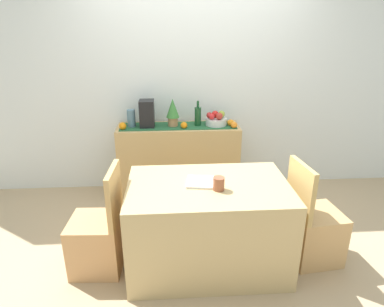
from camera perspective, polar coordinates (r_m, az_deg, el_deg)
The scene contains 23 objects.
ground_plane at distance 3.39m, azimuth 1.83°, elevation -13.82°, with size 6.40×6.40×0.02m, color tan.
room_wall_rear at distance 3.99m, azimuth 0.36°, elevation 12.83°, with size 6.40×0.06×2.70m, color silver.
sideboard_console at distance 3.98m, azimuth -2.23°, elevation -1.17°, with size 1.37×0.42×0.84m, color tan.
table_runner at distance 3.84m, azimuth -2.32°, elevation 4.64°, with size 1.29×0.32×0.01m, color #235733.
fruit_bowl at distance 3.86m, azimuth 4.05°, elevation 5.34°, with size 0.24×0.24×0.08m, color silver.
apple_center at distance 3.87m, azimuth 3.88°, elevation 6.59°, with size 0.08×0.08×0.08m, color red.
apple_upper at distance 3.79m, azimuth 4.59°, elevation 6.24°, with size 0.08×0.08×0.08m, color #AB3228.
apple_right at distance 3.79m, azimuth 3.31°, elevation 6.17°, with size 0.07×0.07×0.07m, color red.
apple_left at distance 3.89m, azimuth 4.96°, elevation 6.59°, with size 0.08×0.08×0.08m, color #99A93B.
apple_front at distance 3.85m, azimuth 2.92°, elevation 6.43°, with size 0.07×0.07×0.07m, color #AD2828.
wine_bottle at distance 3.82m, azimuth 0.98°, elevation 6.26°, with size 0.07×0.07×0.28m.
coffee_maker at distance 3.81m, azimuth -7.54°, elevation 6.62°, with size 0.16×0.18×0.30m, color black.
ceramic_vase at distance 3.83m, azimuth -10.12°, elevation 5.78°, with size 0.09×0.09×0.20m, color slate.
potted_plant at distance 3.79m, azimuth -3.25°, elevation 7.08°, with size 0.14×0.14×0.31m.
orange_loose_far at distance 3.74m, azimuth -1.35°, elevation 4.74°, with size 0.07×0.07×0.07m, color orange.
orange_loose_end at distance 3.78m, azimuth 7.01°, elevation 4.75°, with size 0.07×0.07×0.07m, color orange.
orange_loose_near_bowl at distance 3.77m, azimuth -11.52°, elevation 4.51°, with size 0.08×0.08×0.08m, color orange.
orange_loose_mid at distance 3.86m, azimuth 6.47°, elevation 5.15°, with size 0.07×0.07×0.07m, color orange.
dining_table at distance 2.88m, azimuth 2.66°, elevation -11.80°, with size 1.28×0.82×0.74m, color tan.
open_book at distance 2.71m, azimuth 2.10°, elevation -4.82°, with size 0.28×0.21×0.02m, color white.
coffee_cup at distance 2.60m, azimuth 4.49°, elevation -5.03°, with size 0.09×0.09×0.10m, color brown.
chair_near_window at distance 2.98m, azimuth -15.41°, elevation -13.73°, with size 0.42×0.42×0.90m.
chair_by_corner at distance 3.16m, azimuth 19.54°, elevation -12.14°, with size 0.44×0.44×0.90m.
Camera 1 is at (-0.29, -2.75, 1.95)m, focal length 31.89 mm.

